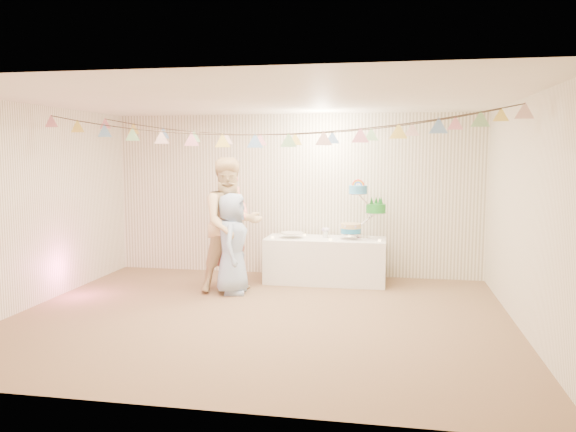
% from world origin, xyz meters
% --- Properties ---
extents(floor, '(6.00, 6.00, 0.00)m').
position_xyz_m(floor, '(0.00, 0.00, 0.00)').
color(floor, brown).
rests_on(floor, ground).
extents(ceiling, '(6.00, 6.00, 0.00)m').
position_xyz_m(ceiling, '(0.00, 0.00, 2.60)').
color(ceiling, white).
rests_on(ceiling, ground).
extents(back_wall, '(6.00, 6.00, 0.00)m').
position_xyz_m(back_wall, '(0.00, 2.50, 1.30)').
color(back_wall, white).
rests_on(back_wall, ground).
extents(front_wall, '(6.00, 6.00, 0.00)m').
position_xyz_m(front_wall, '(0.00, -2.50, 1.30)').
color(front_wall, white).
rests_on(front_wall, ground).
extents(left_wall, '(5.00, 5.00, 0.00)m').
position_xyz_m(left_wall, '(-3.00, 0.00, 1.30)').
color(left_wall, white).
rests_on(left_wall, ground).
extents(right_wall, '(5.00, 5.00, 0.00)m').
position_xyz_m(right_wall, '(3.00, 0.00, 1.30)').
color(right_wall, white).
rests_on(right_wall, ground).
extents(table, '(1.83, 0.73, 0.68)m').
position_xyz_m(table, '(0.57, 1.98, 0.34)').
color(table, white).
rests_on(table, floor).
extents(cake_stand, '(0.75, 0.44, 0.84)m').
position_xyz_m(cake_stand, '(1.12, 2.03, 1.17)').
color(cake_stand, silver).
rests_on(cake_stand, table).
extents(cake_bottom, '(0.31, 0.31, 0.15)m').
position_xyz_m(cake_bottom, '(0.97, 1.97, 0.84)').
color(cake_bottom, teal).
rests_on(cake_bottom, cake_stand).
extents(cake_middle, '(0.27, 0.27, 0.22)m').
position_xyz_m(cake_middle, '(1.30, 2.12, 1.11)').
color(cake_middle, '#1D8828').
rests_on(cake_middle, cake_stand).
extents(cake_top_tier, '(0.25, 0.25, 0.19)m').
position_xyz_m(cake_top_tier, '(1.06, 2.00, 1.38)').
color(cake_top_tier, '#4095CA').
rests_on(cake_top_tier, cake_stand).
extents(platter, '(0.35, 0.35, 0.02)m').
position_xyz_m(platter, '(0.06, 1.93, 0.76)').
color(platter, white).
rests_on(platter, table).
extents(posy, '(0.14, 0.14, 0.16)m').
position_xyz_m(posy, '(0.56, 2.03, 0.83)').
color(posy, white).
rests_on(posy, table).
extents(person_adult_a, '(0.63, 0.78, 1.87)m').
position_xyz_m(person_adult_a, '(-0.77, 1.46, 0.94)').
color(person_adult_a, '#EB887A').
rests_on(person_adult_a, floor).
extents(person_adult_b, '(1.18, 1.14, 1.92)m').
position_xyz_m(person_adult_b, '(-0.70, 1.21, 0.96)').
color(person_adult_b, '#DFBF89').
rests_on(person_adult_b, floor).
extents(person_child, '(0.53, 0.74, 1.43)m').
position_xyz_m(person_child, '(-0.65, 1.06, 0.71)').
color(person_child, '#96B0D5').
rests_on(person_child, floor).
extents(bunting_back, '(5.60, 1.10, 0.40)m').
position_xyz_m(bunting_back, '(0.00, 1.10, 2.35)').
color(bunting_back, pink).
rests_on(bunting_back, ceiling).
extents(bunting_front, '(5.60, 0.90, 0.36)m').
position_xyz_m(bunting_front, '(0.00, -0.20, 2.32)').
color(bunting_front, '#72A5E5').
rests_on(bunting_front, ceiling).
extents(tealight_0, '(0.04, 0.04, 0.03)m').
position_xyz_m(tealight_0, '(-0.23, 1.83, 0.70)').
color(tealight_0, '#FFD88C').
rests_on(tealight_0, table).
extents(tealight_1, '(0.04, 0.04, 0.03)m').
position_xyz_m(tealight_1, '(0.22, 2.16, 0.70)').
color(tealight_1, '#FFD88C').
rests_on(tealight_1, table).
extents(tealight_2, '(0.04, 0.04, 0.03)m').
position_xyz_m(tealight_2, '(0.67, 1.76, 0.70)').
color(tealight_2, '#FFD88C').
rests_on(tealight_2, table).
extents(tealight_3, '(0.04, 0.04, 0.03)m').
position_xyz_m(tealight_3, '(0.92, 2.20, 0.70)').
color(tealight_3, '#FFD88C').
rests_on(tealight_3, table).
extents(tealight_4, '(0.04, 0.04, 0.03)m').
position_xyz_m(tealight_4, '(1.39, 1.80, 0.70)').
color(tealight_4, '#FFD88C').
rests_on(tealight_4, table).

